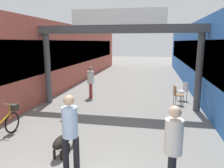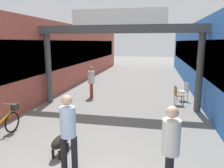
{
  "view_description": "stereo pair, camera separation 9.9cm",
  "coord_description": "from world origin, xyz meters",
  "px_view_note": "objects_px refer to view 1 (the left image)",
  "views": [
    {
      "loc": [
        1.52,
        -2.6,
        2.87
      ],
      "look_at": [
        0.0,
        5.29,
        1.3
      ],
      "focal_mm": 35.0,
      "sensor_mm": 36.0,
      "label": 1
    },
    {
      "loc": [
        1.62,
        -2.58,
        2.87
      ],
      "look_at": [
        0.0,
        5.29,
        1.3
      ],
      "focal_mm": 35.0,
      "sensor_mm": 36.0,
      "label": 2
    }
  ],
  "objects_px": {
    "pedestrian_companion": "(173,144)",
    "bicycle_orange_second": "(3,124)",
    "pedestrian_with_dog": "(70,128)",
    "cafe_chair_aluminium_farther": "(184,90)",
    "bollard_post_metal": "(75,124)",
    "pedestrian_carrying_crate": "(91,80)",
    "dog_on_leash": "(63,141)",
    "cafe_chair_wood_nearer": "(177,93)"
  },
  "relations": [
    {
      "from": "dog_on_leash",
      "to": "bicycle_orange_second",
      "type": "relative_size",
      "value": 0.48
    },
    {
      "from": "bicycle_orange_second",
      "to": "bollard_post_metal",
      "type": "distance_m",
      "value": 2.21
    },
    {
      "from": "dog_on_leash",
      "to": "pedestrian_companion",
      "type": "bearing_deg",
      "value": -20.04
    },
    {
      "from": "pedestrian_with_dog",
      "to": "pedestrian_companion",
      "type": "xyz_separation_m",
      "value": [
        2.15,
        -0.3,
        -0.02
      ]
    },
    {
      "from": "pedestrian_with_dog",
      "to": "cafe_chair_aluminium_farther",
      "type": "distance_m",
      "value": 7.48
    },
    {
      "from": "bicycle_orange_second",
      "to": "cafe_chair_aluminium_farther",
      "type": "relative_size",
      "value": 1.9
    },
    {
      "from": "pedestrian_carrying_crate",
      "to": "cafe_chair_aluminium_farther",
      "type": "distance_m",
      "value": 4.67
    },
    {
      "from": "bollard_post_metal",
      "to": "bicycle_orange_second",
      "type": "bearing_deg",
      "value": -175.17
    },
    {
      "from": "dog_on_leash",
      "to": "pedestrian_carrying_crate",
      "type": "bearing_deg",
      "value": 99.26
    },
    {
      "from": "pedestrian_with_dog",
      "to": "bollard_post_metal",
      "type": "distance_m",
      "value": 1.56
    },
    {
      "from": "bicycle_orange_second",
      "to": "cafe_chair_aluminium_farther",
      "type": "distance_m",
      "value": 8.03
    },
    {
      "from": "bicycle_orange_second",
      "to": "cafe_chair_wood_nearer",
      "type": "relative_size",
      "value": 1.9
    },
    {
      "from": "pedestrian_companion",
      "to": "dog_on_leash",
      "type": "bearing_deg",
      "value": 159.96
    },
    {
      "from": "pedestrian_with_dog",
      "to": "bicycle_orange_second",
      "type": "bearing_deg",
      "value": 154.95
    },
    {
      "from": "bicycle_orange_second",
      "to": "pedestrian_companion",
      "type": "bearing_deg",
      "value": -17.77
    },
    {
      "from": "pedestrian_companion",
      "to": "bicycle_orange_second",
      "type": "bearing_deg",
      "value": 162.23
    },
    {
      "from": "pedestrian_with_dog",
      "to": "dog_on_leash",
      "type": "distance_m",
      "value": 1.04
    },
    {
      "from": "pedestrian_companion",
      "to": "cafe_chair_aluminium_farther",
      "type": "xyz_separation_m",
      "value": [
        1.07,
        7.03,
        -0.46
      ]
    },
    {
      "from": "pedestrian_with_dog",
      "to": "pedestrian_carrying_crate",
      "type": "distance_m",
      "value": 6.55
    },
    {
      "from": "pedestrian_with_dog",
      "to": "pedestrian_companion",
      "type": "height_order",
      "value": "pedestrian_with_dog"
    },
    {
      "from": "pedestrian_companion",
      "to": "bicycle_orange_second",
      "type": "distance_m",
      "value": 5.05
    },
    {
      "from": "pedestrian_carrying_crate",
      "to": "cafe_chair_wood_nearer",
      "type": "relative_size",
      "value": 1.82
    },
    {
      "from": "cafe_chair_aluminium_farther",
      "to": "bicycle_orange_second",
      "type": "bearing_deg",
      "value": -136.78
    },
    {
      "from": "bollard_post_metal",
      "to": "dog_on_leash",
      "type": "bearing_deg",
      "value": -94.21
    },
    {
      "from": "pedestrian_with_dog",
      "to": "bollard_post_metal",
      "type": "xyz_separation_m",
      "value": [
        -0.43,
        1.42,
        -0.48
      ]
    },
    {
      "from": "cafe_chair_wood_nearer",
      "to": "bicycle_orange_second",
      "type": "bearing_deg",
      "value": -139.72
    },
    {
      "from": "pedestrian_companion",
      "to": "cafe_chair_wood_nearer",
      "type": "height_order",
      "value": "pedestrian_companion"
    },
    {
      "from": "pedestrian_companion",
      "to": "cafe_chair_aluminium_farther",
      "type": "bearing_deg",
      "value": 81.36
    },
    {
      "from": "pedestrian_carrying_crate",
      "to": "pedestrian_with_dog",
      "type": "bearing_deg",
      "value": -77.46
    },
    {
      "from": "pedestrian_carrying_crate",
      "to": "dog_on_leash",
      "type": "height_order",
      "value": "pedestrian_carrying_crate"
    },
    {
      "from": "pedestrian_carrying_crate",
      "to": "bicycle_orange_second",
      "type": "bearing_deg",
      "value": -103.2
    },
    {
      "from": "pedestrian_companion",
      "to": "pedestrian_carrying_crate",
      "type": "relative_size",
      "value": 1.07
    },
    {
      "from": "bollard_post_metal",
      "to": "pedestrian_with_dog",
      "type": "bearing_deg",
      "value": -73.04
    },
    {
      "from": "pedestrian_with_dog",
      "to": "bicycle_orange_second",
      "type": "relative_size",
      "value": 1.04
    },
    {
      "from": "pedestrian_carrying_crate",
      "to": "bollard_post_metal",
      "type": "xyz_separation_m",
      "value": [
        0.99,
        -4.98,
        -0.4
      ]
    },
    {
      "from": "pedestrian_with_dog",
      "to": "bicycle_orange_second",
      "type": "distance_m",
      "value": 2.96
    },
    {
      "from": "bollard_post_metal",
      "to": "pedestrian_companion",
      "type": "bearing_deg",
      "value": -33.63
    },
    {
      "from": "pedestrian_companion",
      "to": "cafe_chair_aluminium_farther",
      "type": "height_order",
      "value": "pedestrian_companion"
    },
    {
      "from": "bicycle_orange_second",
      "to": "cafe_chair_wood_nearer",
      "type": "height_order",
      "value": "bicycle_orange_second"
    },
    {
      "from": "pedestrian_carrying_crate",
      "to": "dog_on_leash",
      "type": "distance_m",
      "value": 5.83
    },
    {
      "from": "cafe_chair_wood_nearer",
      "to": "dog_on_leash",
      "type": "bearing_deg",
      "value": -122.51
    },
    {
      "from": "pedestrian_carrying_crate",
      "to": "bicycle_orange_second",
      "type": "xyz_separation_m",
      "value": [
        -1.21,
        -5.16,
        -0.49
      ]
    }
  ]
}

